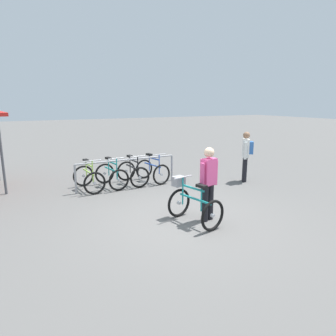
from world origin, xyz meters
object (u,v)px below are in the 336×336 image
object	(u,v)px
racked_bike_black	(133,173)
racked_bike_blue	(152,171)
featured_bicycle	(192,203)
pedestrian_with_backpack	(246,153)
racked_bike_lime	(89,178)
racked_bike_teal	(112,175)
person_with_featured_bike	(208,181)

from	to	relation	value
racked_bike_black	racked_bike_blue	distance (m)	0.70
featured_bicycle	pedestrian_with_backpack	size ratio (longest dim) A/B	0.76
racked_bike_lime	pedestrian_with_backpack	world-z (taller)	pedestrian_with_backpack
pedestrian_with_backpack	racked_bike_teal	bearing A→B (deg)	161.93
racked_bike_lime	racked_bike_teal	distance (m)	0.70
racked_bike_teal	racked_bike_black	world-z (taller)	same
racked_bike_teal	racked_bike_blue	distance (m)	1.40
featured_bicycle	racked_bike_blue	bearing A→B (deg)	79.53
racked_bike_blue	person_with_featured_bike	world-z (taller)	person_with_featured_bike
racked_bike_blue	racked_bike_black	bearing A→B (deg)	-178.51
racked_bike_lime	person_with_featured_bike	world-z (taller)	person_with_featured_bike
racked_bike_teal	person_with_featured_bike	world-z (taller)	person_with_featured_bike
racked_bike_lime	racked_bike_blue	distance (m)	2.10
person_with_featured_bike	pedestrian_with_backpack	bearing A→B (deg)	36.27
racked_bike_lime	person_with_featured_bike	bearing A→B (deg)	-62.80
racked_bike_lime	person_with_featured_bike	distance (m)	4.01
racked_bike_lime	racked_bike_blue	bearing A→B (deg)	1.49
racked_bike_black	person_with_featured_bike	xyz separation A→B (m)	(0.42, -3.57, 0.54)
racked_bike_lime	racked_bike_black	world-z (taller)	same
racked_bike_teal	featured_bicycle	xyz separation A→B (m)	(0.75, -3.50, 0.08)
racked_bike_teal	featured_bicycle	distance (m)	3.58
person_with_featured_bike	pedestrian_with_backpack	world-z (taller)	same
racked_bike_lime	racked_bike_teal	world-z (taller)	same
racked_bike_teal	racked_bike_blue	bearing A→B (deg)	1.49
featured_bicycle	pedestrian_with_backpack	bearing A→B (deg)	32.45
pedestrian_with_backpack	person_with_featured_bike	bearing A→B (deg)	-143.73
person_with_featured_bike	pedestrian_with_backpack	xyz separation A→B (m)	(3.01, 2.21, 0.03)
racked_bike_black	featured_bicycle	world-z (taller)	same
racked_bike_teal	person_with_featured_bike	size ratio (longest dim) A/B	0.73
racked_bike_teal	person_with_featured_bike	xyz separation A→B (m)	(1.12, -3.56, 0.54)
featured_bicycle	racked_bike_black	bearing A→B (deg)	90.76
racked_bike_teal	racked_bike_black	size ratio (longest dim) A/B	1.04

